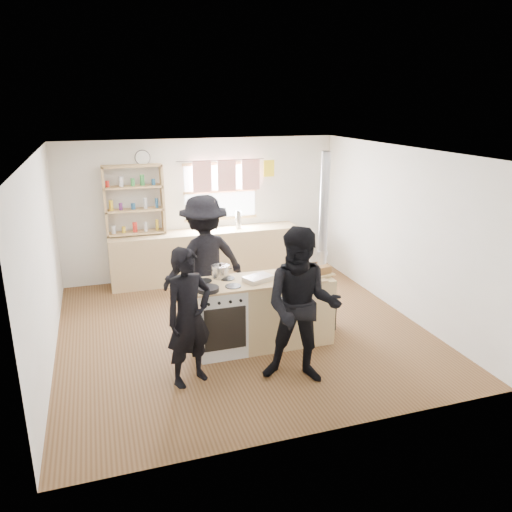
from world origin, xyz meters
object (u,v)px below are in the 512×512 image
Objects in this scene: bread_board at (322,271)px; flue_heater at (321,285)px; cooking_island at (263,312)px; person_near_right at (302,307)px; stockpot_stove at (220,271)px; person_far at (204,261)px; thermos at (238,220)px; skillet_greens at (208,289)px; roast_tray at (258,278)px; person_near_left at (189,317)px; stockpot_counter at (299,268)px.

flue_heater is at bearing 65.69° from bread_board.
cooking_island is 1.07m from person_near_right.
flue_heater reaches higher than stockpot_stove.
person_far is at bearing 94.63° from stockpot_stove.
person_near_right is at bearing -82.25° from cooking_island.
flue_heater reaches higher than cooking_island.
thermos is 0.17× the size of person_near_right.
skillet_greens is at bearing -176.24° from bread_board.
person_near_left reaches higher than roast_tray.
flue_heater reaches higher than person_near_right.
flue_heater reaches higher than stockpot_counter.
stockpot_stove is at bearing 31.18° from person_near_left.
roast_tray is at bearing -175.91° from stockpot_counter.
roast_tray is at bearing 176.65° from bread_board.
skillet_greens is 0.71m from roast_tray.
flue_heater is at bearing -1.15° from person_near_left.
stockpot_counter reaches higher than bread_board.
flue_heater is 1.55× the size of person_near_left.
bread_board is 1.08m from person_near_right.
person_near_right reaches higher than thermos.
roast_tray is at bearing 129.32° from person_near_right.
person_near_left is 0.86× the size of person_far.
person_far is at bearing 79.78° from skillet_greens.
thermos reaches higher than stockpot_counter.
person_near_left is (-1.55, -3.38, -0.25)m from thermos.
stockpot_stove is 0.74× the size of stockpot_counter.
stockpot_stove is 0.72× the size of bread_board.
cooking_island is (-0.46, -2.77, -0.59)m from thermos.
skillet_greens is 0.15× the size of person_near_right.
bread_board is (0.87, -0.05, 0.02)m from roast_tray.
skillet_greens is 0.50m from stockpot_stove.
stockpot_counter is at bearing -150.41° from flue_heater.
thermos reaches higher than stockpot_stove.
bread_board is at bearing -13.92° from stockpot_stove.
flue_heater is (0.16, 0.35, -0.33)m from bread_board.
stockpot_counter is at bearing -1.15° from cooking_island.
person_near_right is (0.13, -0.96, 0.45)m from cooking_island.
cooking_island is at bearing 123.76° from person_near_right.
thermos is 3.73m from person_near_left.
person_far is at bearing 155.74° from flue_heater.
stockpot_counter is at bearing -3.19° from person_near_left.
stockpot_stove is 0.72m from person_far.
stockpot_stove is 1.03m from stockpot_counter.
stockpot_counter is (1.00, -0.23, 0.02)m from stockpot_stove.
person_far reaches higher than bread_board.
cooking_island is 0.79× the size of flue_heater.
flue_heater is 2.21m from person_near_left.
flue_heater is at bearing 16.19° from roast_tray.
stockpot_stove is at bearing 58.32° from skillet_greens.
stockpot_stove is at bearing 147.68° from roast_tray.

